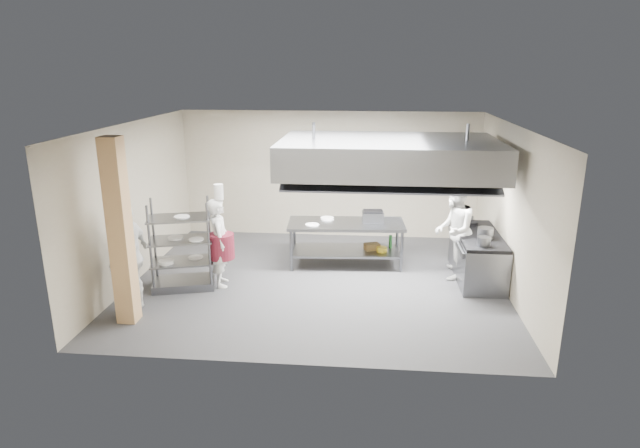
# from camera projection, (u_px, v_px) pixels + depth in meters

# --- Properties ---
(floor) EXTENTS (7.00, 7.00, 0.00)m
(floor) POSITION_uv_depth(u_px,v_px,m) (317.00, 282.00, 10.31)
(floor) COLOR #28282A
(floor) RESTS_ON ground
(ceiling) EXTENTS (7.00, 7.00, 0.00)m
(ceiling) POSITION_uv_depth(u_px,v_px,m) (317.00, 125.00, 9.45)
(ceiling) COLOR silver
(ceiling) RESTS_ON wall_back
(wall_back) EXTENTS (7.00, 0.00, 7.00)m
(wall_back) POSITION_uv_depth(u_px,v_px,m) (329.00, 175.00, 12.74)
(wall_back) COLOR tan
(wall_back) RESTS_ON ground
(wall_left) EXTENTS (0.00, 6.00, 6.00)m
(wall_left) POSITION_uv_depth(u_px,v_px,m) (135.00, 202.00, 10.19)
(wall_left) COLOR tan
(wall_left) RESTS_ON ground
(wall_right) EXTENTS (0.00, 6.00, 6.00)m
(wall_right) POSITION_uv_depth(u_px,v_px,m) (511.00, 211.00, 9.57)
(wall_right) COLOR tan
(wall_right) RESTS_ON ground
(column) EXTENTS (0.30, 0.30, 3.00)m
(column) POSITION_uv_depth(u_px,v_px,m) (120.00, 233.00, 8.32)
(column) COLOR tan
(column) RESTS_ON floor
(exhaust_hood) EXTENTS (4.00, 2.50, 0.60)m
(exhaust_hood) POSITION_uv_depth(u_px,v_px,m) (389.00, 156.00, 9.89)
(exhaust_hood) COLOR slate
(exhaust_hood) RESTS_ON ceiling
(hood_strip_a) EXTENTS (1.60, 0.12, 0.04)m
(hood_strip_a) POSITION_uv_depth(u_px,v_px,m) (340.00, 172.00, 10.06)
(hood_strip_a) COLOR white
(hood_strip_a) RESTS_ON exhaust_hood
(hood_strip_b) EXTENTS (1.60, 0.12, 0.04)m
(hood_strip_b) POSITION_uv_depth(u_px,v_px,m) (437.00, 174.00, 9.90)
(hood_strip_b) COLOR white
(hood_strip_b) RESTS_ON exhaust_hood
(wall_shelf) EXTENTS (1.50, 0.28, 0.04)m
(wall_shelf) POSITION_uv_depth(u_px,v_px,m) (406.00, 178.00, 12.43)
(wall_shelf) COLOR slate
(wall_shelf) RESTS_ON wall_back
(island) EXTENTS (2.43, 1.13, 0.91)m
(island) POSITION_uv_depth(u_px,v_px,m) (346.00, 244.00, 11.09)
(island) COLOR gray
(island) RESTS_ON floor
(island_worktop) EXTENTS (2.43, 1.13, 0.06)m
(island_worktop) POSITION_uv_depth(u_px,v_px,m) (346.00, 224.00, 10.97)
(island_worktop) COLOR slate
(island_worktop) RESTS_ON island
(island_undershelf) EXTENTS (2.23, 1.02, 0.04)m
(island_undershelf) POSITION_uv_depth(u_px,v_px,m) (346.00, 251.00, 11.13)
(island_undershelf) COLOR slate
(island_undershelf) RESTS_ON island
(pass_rack) EXTENTS (1.25, 0.93, 1.68)m
(pass_rack) POSITION_uv_depth(u_px,v_px,m) (181.00, 245.00, 9.82)
(pass_rack) COLOR slate
(pass_rack) RESTS_ON floor
(cooking_range) EXTENTS (0.80, 2.00, 0.84)m
(cooking_range) POSITION_uv_depth(u_px,v_px,m) (477.00, 257.00, 10.39)
(cooking_range) COLOR gray
(cooking_range) RESTS_ON floor
(range_top) EXTENTS (0.78, 1.96, 0.06)m
(range_top) POSITION_uv_depth(u_px,v_px,m) (479.00, 235.00, 10.26)
(range_top) COLOR black
(range_top) RESTS_ON cooking_range
(chef_head) EXTENTS (0.55, 0.70, 1.68)m
(chef_head) POSITION_uv_depth(u_px,v_px,m) (220.00, 243.00, 9.93)
(chef_head) COLOR white
(chef_head) RESTS_ON floor
(chef_line) EXTENTS (0.89, 1.05, 1.91)m
(chef_line) POSITION_uv_depth(u_px,v_px,m) (454.00, 230.00, 10.30)
(chef_line) COLOR silver
(chef_line) RESTS_ON floor
(chef_plating) EXTENTS (0.54, 1.15, 1.91)m
(chef_plating) POSITION_uv_depth(u_px,v_px,m) (129.00, 256.00, 8.88)
(chef_plating) COLOR white
(chef_plating) RESTS_ON floor
(griddle) EXTENTS (0.45, 0.37, 0.21)m
(griddle) POSITION_uv_depth(u_px,v_px,m) (373.00, 217.00, 11.00)
(griddle) COLOR slate
(griddle) RESTS_ON island_worktop
(wicker_basket) EXTENTS (0.36, 0.30, 0.13)m
(wicker_basket) POSITION_uv_depth(u_px,v_px,m) (372.00, 247.00, 11.11)
(wicker_basket) COLOR olive
(wicker_basket) RESTS_ON island_undershelf
(stockpot) EXTENTS (0.29, 0.29, 0.20)m
(stockpot) POSITION_uv_depth(u_px,v_px,m) (485.00, 233.00, 9.97)
(stockpot) COLOR gray
(stockpot) RESTS_ON range_top
(plate_stack) EXTENTS (0.28, 0.28, 0.05)m
(plate_stack) POSITION_uv_depth(u_px,v_px,m) (182.00, 260.00, 9.90)
(plate_stack) COLOR white
(plate_stack) RESTS_ON pass_rack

